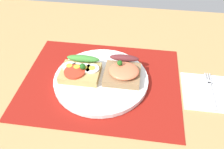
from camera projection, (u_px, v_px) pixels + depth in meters
ground_plane at (101, 86)px, 65.62cm from camera, size 120.00×90.00×3.20cm
placemat at (101, 81)px, 64.43cm from camera, size 42.50×33.28×0.30cm
plate at (101, 79)px, 63.89cm from camera, size 25.46×25.46×1.30cm
sandwich_egg_tomato at (80, 71)px, 63.19cm from camera, size 10.43×9.47×4.13cm
sandwich_salmon at (123, 71)px, 62.65cm from camera, size 9.58×10.36×5.05cm
napkin at (208, 91)px, 61.52cm from camera, size 13.34×13.28×0.60cm
fork at (211, 89)px, 61.41cm from camera, size 1.62×13.29×0.32cm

